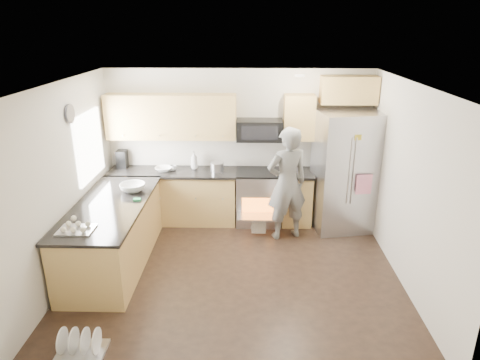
{
  "coord_description": "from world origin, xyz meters",
  "views": [
    {
      "loc": [
        0.2,
        -5.16,
        3.28
      ],
      "look_at": [
        0.06,
        0.5,
        1.21
      ],
      "focal_mm": 32.0,
      "sensor_mm": 36.0,
      "label": 1
    }
  ],
  "objects_px": {
    "stove_range": "(259,185)",
    "dish_rack": "(80,348)",
    "refrigerator": "(346,172)",
    "person": "(287,184)"
  },
  "relations": [
    {
      "from": "stove_range",
      "to": "person",
      "type": "bearing_deg",
      "value": -52.2
    },
    {
      "from": "stove_range",
      "to": "dish_rack",
      "type": "relative_size",
      "value": 3.53
    },
    {
      "from": "refrigerator",
      "to": "dish_rack",
      "type": "height_order",
      "value": "refrigerator"
    },
    {
      "from": "refrigerator",
      "to": "dish_rack",
      "type": "distance_m",
      "value": 4.65
    },
    {
      "from": "refrigerator",
      "to": "dish_rack",
      "type": "xyz_separation_m",
      "value": [
        -3.34,
        -3.11,
        -0.91
      ]
    },
    {
      "from": "person",
      "to": "dish_rack",
      "type": "bearing_deg",
      "value": 30.13
    },
    {
      "from": "refrigerator",
      "to": "person",
      "type": "bearing_deg",
      "value": -168.95
    },
    {
      "from": "stove_range",
      "to": "dish_rack",
      "type": "bearing_deg",
      "value": -120.22
    },
    {
      "from": "stove_range",
      "to": "person",
      "type": "distance_m",
      "value": 0.74
    },
    {
      "from": "person",
      "to": "refrigerator",
      "type": "bearing_deg",
      "value": -178.15
    }
  ]
}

